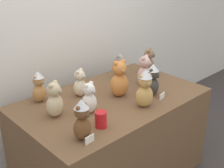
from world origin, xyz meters
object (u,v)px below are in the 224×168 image
at_px(display_table, 112,139).
at_px(teddy_bear_chestnut, 82,120).
at_px(teddy_bear_honey, 145,89).
at_px(teddy_bear_blush, 144,71).
at_px(party_cup_red, 101,119).
at_px(teddy_bear_cream, 80,84).
at_px(teddy_bear_mocha, 149,62).
at_px(teddy_bear_ginger, 119,80).
at_px(teddy_bear_charcoal, 153,80).
at_px(teddy_bear_sand, 55,100).
at_px(teddy_bear_snow, 89,99).
at_px(teddy_bear_caramel, 39,87).
at_px(teddy_bear_ash, 119,67).

distance_m(display_table, teddy_bear_chestnut, 0.80).
relative_size(teddy_bear_honey, teddy_bear_chestnut, 1.10).
distance_m(teddy_bear_blush, party_cup_red, 0.81).
xyz_separation_m(display_table, teddy_bear_blush, (0.40, 0.01, 0.51)).
bearing_deg(party_cup_red, teddy_bear_cream, 67.54).
relative_size(teddy_bear_mocha, teddy_bear_chestnut, 0.94).
bearing_deg(teddy_bear_ginger, teddy_bear_chestnut, -146.00).
bearing_deg(party_cup_red, display_table, 37.22).
bearing_deg(party_cup_red, teddy_bear_chestnut, -170.65).
bearing_deg(teddy_bear_blush, party_cup_red, -178.25).
distance_m(display_table, teddy_bear_mocha, 0.81).
distance_m(teddy_bear_charcoal, teddy_bear_chestnut, 0.81).
bearing_deg(teddy_bear_chestnut, teddy_bear_blush, 4.55).
relative_size(teddy_bear_sand, party_cup_red, 2.37).
distance_m(teddy_bear_snow, teddy_bear_cream, 0.30).
height_order(teddy_bear_ginger, party_cup_red, teddy_bear_ginger).
bearing_deg(teddy_bear_chestnut, teddy_bear_honey, -11.37).
bearing_deg(teddy_bear_chestnut, party_cup_red, -4.50).
xyz_separation_m(teddy_bear_snow, teddy_bear_blush, (0.68, 0.07, 0.01)).
bearing_deg(teddy_bear_chestnut, teddy_bear_ginger, 11.77).
height_order(teddy_bear_charcoal, teddy_bear_cream, teddy_bear_charcoal).
height_order(display_table, teddy_bear_cream, teddy_bear_cream).
relative_size(teddy_bear_charcoal, teddy_bear_ginger, 0.88).
relative_size(teddy_bear_snow, teddy_bear_ginger, 0.77).
height_order(display_table, teddy_bear_ginger, teddy_bear_ginger).
bearing_deg(teddy_bear_mocha, teddy_bear_ginger, 167.71).
xyz_separation_m(teddy_bear_ginger, teddy_bear_caramel, (-0.52, 0.35, -0.02)).
height_order(teddy_bear_mocha, teddy_bear_honey, teddy_bear_honey).
distance_m(display_table, teddy_bear_snow, 0.58).
bearing_deg(teddy_bear_ginger, display_table, 179.31).
height_order(teddy_bear_sand, teddy_bear_blush, teddy_bear_blush).
bearing_deg(teddy_bear_ash, teddy_bear_blush, -110.10).
xyz_separation_m(teddy_bear_snow, teddy_bear_honey, (0.36, -0.21, 0.04)).
height_order(teddy_bear_charcoal, teddy_bear_honey, teddy_bear_honey).
relative_size(teddy_bear_snow, teddy_bear_chestnut, 0.87).
bearing_deg(teddy_bear_ash, teddy_bear_sand, 164.49).
relative_size(display_table, teddy_bear_charcoal, 5.63).
distance_m(display_table, teddy_bear_blush, 0.65).
distance_m(teddy_bear_snow, teddy_bear_ginger, 0.36).
xyz_separation_m(teddy_bear_charcoal, teddy_bear_chestnut, (-0.81, -0.12, 0.00)).
xyz_separation_m(teddy_bear_caramel, teddy_bear_cream, (0.29, -0.13, -0.02)).
bearing_deg(teddy_bear_ash, display_table, -171.69).
bearing_deg(teddy_bear_ginger, teddy_bear_caramel, 154.54).
distance_m(teddy_bear_honey, party_cup_red, 0.44).
bearing_deg(teddy_bear_sand, teddy_bear_cream, -6.10).
bearing_deg(teddy_bear_sand, teddy_bear_ginger, -37.12).
xyz_separation_m(teddy_bear_ash, teddy_bear_honey, (-0.27, -0.55, 0.04)).
bearing_deg(teddy_bear_honey, teddy_bear_caramel, 151.61).
height_order(teddy_bear_blush, teddy_bear_chestnut, teddy_bear_chestnut).
bearing_deg(teddy_bear_sand, teddy_bear_chestnut, -125.86).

